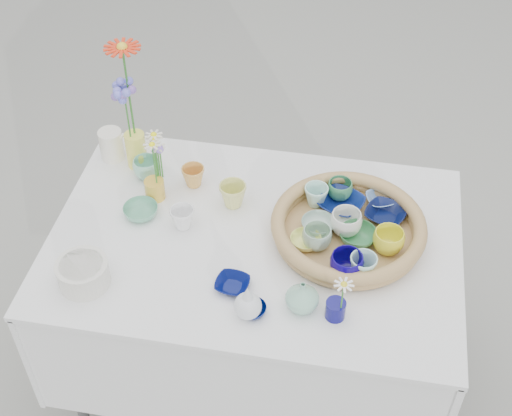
% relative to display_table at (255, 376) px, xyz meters
% --- Properties ---
extents(ground, '(80.00, 80.00, 0.00)m').
position_rel_display_table_xyz_m(ground, '(0.00, 0.00, 0.00)').
color(ground, '#999991').
extents(display_table, '(1.26, 0.86, 0.77)m').
position_rel_display_table_xyz_m(display_table, '(0.00, 0.00, 0.00)').
color(display_table, white).
rests_on(display_table, ground).
extents(wicker_tray, '(0.47, 0.47, 0.08)m').
position_rel_display_table_xyz_m(wicker_tray, '(0.28, 0.05, 0.80)').
color(wicker_tray, '#A1793D').
rests_on(wicker_tray, display_table).
extents(tray_ceramic_0, '(0.18, 0.18, 0.03)m').
position_rel_display_table_xyz_m(tray_ceramic_0, '(0.25, 0.16, 0.80)').
color(tray_ceramic_0, navy).
rests_on(tray_ceramic_0, wicker_tray).
extents(tray_ceramic_1, '(0.16, 0.16, 0.03)m').
position_rel_display_table_xyz_m(tray_ceramic_1, '(0.39, 0.14, 0.80)').
color(tray_ceramic_1, '#091139').
rests_on(tray_ceramic_1, wicker_tray).
extents(tray_ceramic_2, '(0.12, 0.12, 0.07)m').
position_rel_display_table_xyz_m(tray_ceramic_2, '(0.40, 0.00, 0.82)').
color(tray_ceramic_2, yellow).
rests_on(tray_ceramic_2, wicker_tray).
extents(tray_ceramic_3, '(0.15, 0.15, 0.04)m').
position_rel_display_table_xyz_m(tray_ceramic_3, '(0.31, 0.03, 0.80)').
color(tray_ceramic_3, '#367D4A').
rests_on(tray_ceramic_3, wicker_tray).
extents(tray_ceramic_4, '(0.11, 0.11, 0.07)m').
position_rel_display_table_xyz_m(tray_ceramic_4, '(0.19, -0.02, 0.82)').
color(tray_ceramic_4, '#94B9A1').
rests_on(tray_ceramic_4, wicker_tray).
extents(tray_ceramic_5, '(0.13, 0.13, 0.03)m').
position_rel_display_table_xyz_m(tray_ceramic_5, '(0.19, 0.05, 0.80)').
color(tray_ceramic_5, '#A3C0B4').
rests_on(tray_ceramic_5, wicker_tray).
extents(tray_ceramic_6, '(0.10, 0.10, 0.07)m').
position_rel_display_table_xyz_m(tray_ceramic_6, '(0.17, 0.16, 0.82)').
color(tray_ceramic_6, '#B2E7D7').
rests_on(tray_ceramic_6, wicker_tray).
extents(tray_ceramic_7, '(0.13, 0.13, 0.08)m').
position_rel_display_table_xyz_m(tray_ceramic_7, '(0.27, 0.05, 0.82)').
color(tray_ceramic_7, white).
rests_on(tray_ceramic_7, wicker_tray).
extents(tray_ceramic_8, '(0.12, 0.12, 0.02)m').
position_rel_display_table_xyz_m(tray_ceramic_8, '(0.37, 0.21, 0.79)').
color(tray_ceramic_8, '#6D99DB').
rests_on(tray_ceramic_8, wicker_tray).
extents(tray_ceramic_9, '(0.13, 0.13, 0.08)m').
position_rel_display_table_xyz_m(tray_ceramic_9, '(0.29, -0.12, 0.82)').
color(tray_ceramic_9, '#0D0167').
rests_on(tray_ceramic_9, wicker_tray).
extents(tray_ceramic_10, '(0.10, 0.10, 0.03)m').
position_rel_display_table_xyz_m(tray_ceramic_10, '(0.16, -0.02, 0.80)').
color(tray_ceramic_10, '#FCFC7B').
rests_on(tray_ceramic_10, wicker_tray).
extents(tray_ceramic_11, '(0.08, 0.08, 0.07)m').
position_rel_display_table_xyz_m(tray_ceramic_11, '(0.33, -0.11, 0.82)').
color(tray_ceramic_11, '#AFE7D6').
rests_on(tray_ceramic_11, wicker_tray).
extents(tray_ceramic_12, '(0.09, 0.09, 0.06)m').
position_rel_display_table_xyz_m(tray_ceramic_12, '(0.24, 0.21, 0.81)').
color(tray_ceramic_12, '#378151').
rests_on(tray_ceramic_12, wicker_tray).
extents(loose_ceramic_0, '(0.09, 0.09, 0.07)m').
position_rel_display_table_xyz_m(loose_ceramic_0, '(-0.24, 0.20, 0.80)').
color(loose_ceramic_0, gold).
rests_on(loose_ceramic_0, display_table).
extents(loose_ceramic_1, '(0.09, 0.09, 0.08)m').
position_rel_display_table_xyz_m(loose_ceramic_1, '(-0.10, 0.13, 0.81)').
color(loose_ceramic_1, '#D3D471').
rests_on(loose_ceramic_1, display_table).
extents(loose_ceramic_2, '(0.14, 0.14, 0.03)m').
position_rel_display_table_xyz_m(loose_ceramic_2, '(-0.37, 0.03, 0.78)').
color(loose_ceramic_2, '#5EA582').
rests_on(loose_ceramic_2, display_table).
extents(loose_ceramic_3, '(0.09, 0.09, 0.07)m').
position_rel_display_table_xyz_m(loose_ceramic_3, '(-0.23, 0.01, 0.80)').
color(loose_ceramic_3, white).
rests_on(loose_ceramic_3, display_table).
extents(loose_ceramic_4, '(0.11, 0.11, 0.02)m').
position_rel_display_table_xyz_m(loose_ceramic_4, '(-0.03, -0.21, 0.78)').
color(loose_ceramic_4, '#050D4D').
rests_on(loose_ceramic_4, display_table).
extents(loose_ceramic_5, '(0.11, 0.11, 0.07)m').
position_rel_display_table_xyz_m(loose_ceramic_5, '(-0.41, 0.22, 0.80)').
color(loose_ceramic_5, '#85CEB0').
rests_on(loose_ceramic_5, display_table).
extents(loose_ceramic_6, '(0.08, 0.08, 0.02)m').
position_rel_display_table_xyz_m(loose_ceramic_6, '(0.05, -0.29, 0.78)').
color(loose_ceramic_6, '#010E4D').
rests_on(loose_ceramic_6, display_table).
extents(fluted_bowl, '(0.18, 0.18, 0.08)m').
position_rel_display_table_xyz_m(fluted_bowl, '(-0.45, -0.27, 0.80)').
color(fluted_bowl, silver).
rests_on(fluted_bowl, display_table).
extents(bud_vase_paleblue, '(0.10, 0.10, 0.12)m').
position_rel_display_table_xyz_m(bud_vase_paleblue, '(0.03, -0.30, 0.82)').
color(bud_vase_paleblue, silver).
rests_on(bud_vase_paleblue, display_table).
extents(bud_vase_seafoam, '(0.12, 0.12, 0.10)m').
position_rel_display_table_xyz_m(bud_vase_seafoam, '(0.18, -0.25, 0.81)').
color(bud_vase_seafoam, '#86BEA2').
rests_on(bud_vase_seafoam, display_table).
extents(bud_vase_cobalt, '(0.07, 0.07, 0.06)m').
position_rel_display_table_xyz_m(bud_vase_cobalt, '(0.27, -0.26, 0.79)').
color(bud_vase_cobalt, '#0C0A5C').
rests_on(bud_vase_cobalt, display_table).
extents(single_daisy, '(0.07, 0.07, 0.12)m').
position_rel_display_table_xyz_m(single_daisy, '(0.29, -0.27, 0.87)').
color(single_daisy, white).
rests_on(single_daisy, bud_vase_cobalt).
extents(tall_vase_yellow, '(0.07, 0.07, 0.13)m').
position_rel_display_table_xyz_m(tall_vase_yellow, '(-0.46, 0.27, 0.83)').
color(tall_vase_yellow, '#ECE652').
rests_on(tall_vase_yellow, display_table).
extents(gerbera, '(0.15, 0.15, 0.34)m').
position_rel_display_table_xyz_m(gerbera, '(-0.46, 0.28, 1.05)').
color(gerbera, red).
rests_on(gerbera, tall_vase_yellow).
extents(hydrangea, '(0.09, 0.09, 0.25)m').
position_rel_display_table_xyz_m(hydrangea, '(-0.46, 0.26, 0.98)').
color(hydrangea, '#7F5AB7').
rests_on(hydrangea, tall_vase_yellow).
extents(white_pitcher, '(0.13, 0.10, 0.11)m').
position_rel_display_table_xyz_m(white_pitcher, '(-0.55, 0.29, 0.82)').
color(white_pitcher, silver).
rests_on(white_pitcher, display_table).
extents(daisy_cup, '(0.07, 0.07, 0.07)m').
position_rel_display_table_xyz_m(daisy_cup, '(-0.35, 0.12, 0.80)').
color(daisy_cup, gold).
rests_on(daisy_cup, display_table).
extents(daisy_posy, '(0.11, 0.11, 0.17)m').
position_rel_display_table_xyz_m(daisy_posy, '(-0.34, 0.13, 0.92)').
color(daisy_posy, silver).
rests_on(daisy_posy, daisy_cup).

